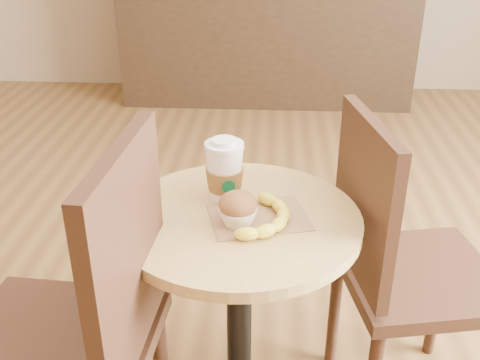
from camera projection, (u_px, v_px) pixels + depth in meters
The scene contains 8 objects.
cafe_table at pixel (239, 294), 1.53m from camera, with size 0.62×0.62×0.75m.
chair_left at pixel (81, 334), 1.29m from camera, with size 0.49×0.49×1.05m.
chair_right at pixel (399, 263), 1.60m from camera, with size 0.50×0.50×0.98m.
service_counter at pixel (267, 33), 4.35m from camera, with size 2.30×0.65×1.04m.
kraft_bag at pixel (259, 217), 1.41m from camera, with size 0.24×0.18×0.00m, color #906945.
coffee_cup at pixel (225, 173), 1.47m from camera, with size 0.10×0.10×0.17m.
muffin at pixel (238, 209), 1.36m from camera, with size 0.10×0.10×0.09m.
banana at pixel (266, 216), 1.38m from camera, with size 0.15×0.23×0.03m, color yellow, non-canonical shape.
Camera 1 is at (0.06, -1.22, 1.47)m, focal length 42.00 mm.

